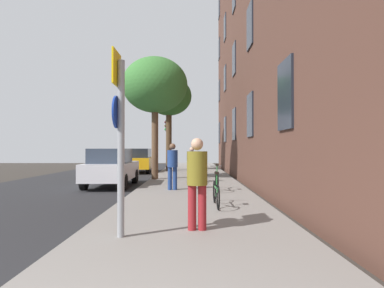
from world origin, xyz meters
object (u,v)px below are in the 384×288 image
(pedestrian_0, at_px, (196,177))
(bicycle_2, at_px, (196,174))
(pedestrian_1, at_px, (171,163))
(pedestrian_2, at_px, (190,162))
(tree_near, at_px, (154,86))
(bicycle_0, at_px, (215,193))
(traffic_light, at_px, (167,135))
(bicycle_1, at_px, (215,180))
(sign_post, at_px, (118,129))
(tree_far, at_px, (167,97))
(bicycle_3, at_px, (197,171))
(car_0, at_px, (110,167))
(car_1, at_px, (138,160))

(pedestrian_0, bearing_deg, bicycle_2, 89.08)
(pedestrian_0, height_order, pedestrian_1, pedestrian_0)
(bicycle_2, bearing_deg, pedestrian_2, 173.98)
(tree_near, distance_m, bicycle_0, 9.20)
(traffic_light, relative_size, pedestrian_0, 2.11)
(tree_near, relative_size, bicycle_1, 3.70)
(traffic_light, distance_m, bicycle_2, 9.53)
(sign_post, distance_m, pedestrian_1, 6.54)
(bicycle_0, height_order, bicycle_2, bicycle_0)
(tree_near, bearing_deg, pedestrian_0, -79.30)
(tree_far, height_order, bicycle_1, tree_far)
(bicycle_1, bearing_deg, pedestrian_0, -97.89)
(tree_near, relative_size, bicycle_3, 3.55)
(car_0, bearing_deg, bicycle_1, -26.98)
(pedestrian_0, height_order, pedestrian_2, pedestrian_0)
(traffic_light, relative_size, bicycle_1, 2.20)
(pedestrian_1, distance_m, car_0, 3.39)
(car_0, bearing_deg, tree_far, 77.86)
(bicycle_2, distance_m, car_0, 3.76)
(bicycle_3, height_order, pedestrian_2, pedestrian_2)
(traffic_light, distance_m, pedestrian_0, 17.92)
(traffic_light, xyz_separation_m, bicycle_1, (2.63, -11.99, -2.10))
(bicycle_2, bearing_deg, bicycle_0, -86.28)
(tree_near, bearing_deg, bicycle_3, 21.35)
(tree_far, xyz_separation_m, pedestrian_2, (1.58, -7.87, -4.14))
(bicycle_3, bearing_deg, pedestrian_2, -98.35)
(tree_near, height_order, pedestrian_2, tree_near)
(bicycle_0, distance_m, pedestrian_1, 3.76)
(bicycle_0, relative_size, car_0, 0.42)
(sign_post, height_order, bicycle_1, sign_post)
(sign_post, height_order, bicycle_3, sign_post)
(bicycle_2, xyz_separation_m, pedestrian_2, (-0.25, 0.03, 0.55))
(tree_near, height_order, pedestrian_1, tree_near)
(bicycle_1, bearing_deg, pedestrian_1, 172.74)
(car_0, distance_m, car_1, 8.24)
(tree_near, xyz_separation_m, pedestrian_2, (1.83, -1.57, -3.74))
(tree_far, distance_m, bicycle_1, 12.03)
(pedestrian_2, bearing_deg, tree_far, 101.38)
(bicycle_3, xyz_separation_m, pedestrian_2, (-0.36, -2.43, 0.55))
(bicycle_3, xyz_separation_m, pedestrian_1, (-1.06, -5.16, 0.62))
(bicycle_1, height_order, car_0, car_0)
(bicycle_2, relative_size, car_1, 0.38)
(tree_near, distance_m, bicycle_1, 6.78)
(tree_far, distance_m, pedestrian_1, 11.39)
(bicycle_0, distance_m, pedestrian_2, 6.24)
(bicycle_0, relative_size, bicycle_3, 1.00)
(tree_near, xyz_separation_m, bicycle_3, (2.19, 0.86, -4.29))
(tree_far, xyz_separation_m, pedestrian_1, (0.88, -10.60, -4.07))
(bicycle_1, distance_m, bicycle_2, 2.98)
(pedestrian_0, bearing_deg, traffic_light, 95.89)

